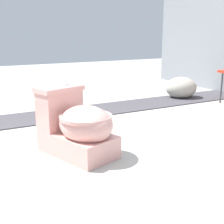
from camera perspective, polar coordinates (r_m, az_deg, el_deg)
name	(u,v)px	position (r m, az deg, el deg)	size (l,w,h in m)	color
ground_plane	(95,156)	(2.42, -3.08, -7.97)	(14.00, 14.00, 0.00)	#A8A59E
gravel_strip	(88,111)	(3.71, -4.46, 0.15)	(0.56, 8.00, 0.01)	#423F44
toilet	(78,127)	(2.38, -6.31, -2.72)	(0.71, 0.55, 0.52)	#E09E93
boulder_near	(181,88)	(4.54, 12.50, 4.37)	(0.44, 0.35, 0.30)	#ADA899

